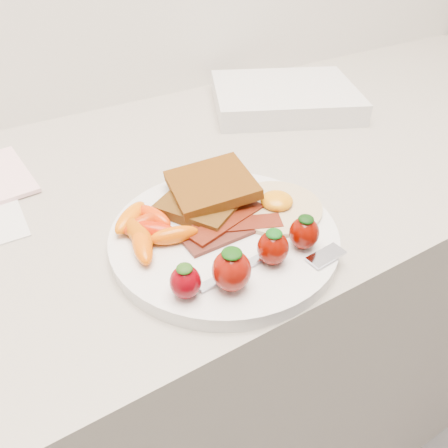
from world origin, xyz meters
TOP-DOWN VIEW (x-y plane):
  - counter at (0.00, 1.70)m, footprint 2.00×0.60m
  - plate at (-0.02, 1.54)m, footprint 0.27×0.27m
  - toast_lower at (-0.02, 1.59)m, footprint 0.13×0.13m
  - toast_upper at (-0.00, 1.60)m, footprint 0.12×0.12m
  - fried_egg at (0.06, 1.54)m, footprint 0.12×0.12m
  - bacon_strips at (-0.01, 1.53)m, footprint 0.12×0.07m
  - baby_carrots at (-0.10, 1.57)m, footprint 0.09×0.12m
  - strawberries at (-0.04, 1.46)m, footprint 0.18×0.05m
  - fork at (-0.00, 1.46)m, footprint 0.17×0.05m
  - appliance at (0.29, 1.82)m, footprint 0.33×0.30m

SIDE VIEW (x-z plane):
  - counter at x=0.00m, z-range 0.00..0.90m
  - plate at x=-0.02m, z-range 0.90..0.92m
  - appliance at x=0.29m, z-range 0.90..0.94m
  - fork at x=0.00m, z-range 0.92..0.92m
  - bacon_strips at x=-0.01m, z-range 0.92..0.93m
  - fried_egg at x=0.06m, z-range 0.91..0.93m
  - toast_lower at x=-0.02m, z-range 0.92..0.93m
  - baby_carrots at x=-0.10m, z-range 0.92..0.94m
  - strawberries at x=-0.04m, z-range 0.91..0.96m
  - toast_upper at x=0.00m, z-range 0.93..0.95m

